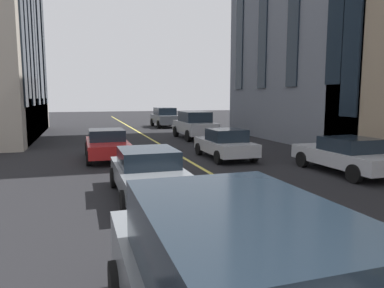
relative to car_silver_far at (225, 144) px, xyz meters
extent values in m
cube|color=#D8C64C|center=(0.18, 1.81, -0.70)|extent=(80.00, 0.16, 0.01)
cube|color=#B7BABF|center=(0.05, 0.00, -0.12)|extent=(3.90, 1.75, 0.55)
cube|color=#19232D|center=(-0.15, 0.00, 0.43)|extent=(1.64, 1.54, 0.55)
cylinder|color=black|center=(1.34, 0.84, -0.40)|extent=(0.60, 0.21, 0.60)
cylinder|color=black|center=(1.34, -0.84, -0.40)|extent=(0.60, 0.21, 0.60)
cylinder|color=black|center=(-1.24, 0.84, -0.40)|extent=(0.60, 0.21, 0.60)
cylinder|color=black|center=(-1.24, -0.84, -0.40)|extent=(0.60, 0.21, 0.60)
cube|color=slate|center=(18.43, -1.45, 0.08)|extent=(4.70, 1.95, 0.80)
cube|color=#19232D|center=(18.43, -1.45, 0.83)|extent=(2.58, 1.72, 0.70)
cylinder|color=black|center=(19.98, -0.51, -0.32)|extent=(0.76, 0.27, 0.76)
cylinder|color=black|center=(19.98, -2.38, -0.32)|extent=(0.76, 0.27, 0.76)
cylinder|color=black|center=(16.88, -0.51, -0.32)|extent=(0.76, 0.27, 0.76)
cylinder|color=black|center=(16.88, -2.38, -0.32)|extent=(0.76, 0.27, 0.76)
cube|color=#B21E1E|center=(1.52, 5.27, -0.10)|extent=(4.40, 1.80, 0.55)
cube|color=#19232D|center=(1.74, 5.27, 0.42)|extent=(1.85, 1.58, 0.50)
cylinder|color=black|center=(0.07, 4.41, -0.38)|extent=(0.64, 0.22, 0.64)
cylinder|color=black|center=(0.07, 6.14, -0.38)|extent=(0.64, 0.22, 0.64)
cylinder|color=black|center=(2.97, 4.41, -0.38)|extent=(0.64, 0.22, 0.64)
cylinder|color=black|center=(2.97, 6.14, -0.38)|extent=(0.64, 0.22, 0.64)
cube|color=#B7BABF|center=(-4.31, -3.09, -0.10)|extent=(4.40, 1.80, 0.55)
cube|color=#19232D|center=(-4.53, -3.09, 0.42)|extent=(1.85, 1.58, 0.50)
cylinder|color=black|center=(-2.86, -2.23, -0.38)|extent=(0.64, 0.22, 0.64)
cylinder|color=black|center=(-2.86, -3.96, -0.38)|extent=(0.64, 0.22, 0.64)
cylinder|color=black|center=(-5.76, -2.23, -0.38)|extent=(0.64, 0.22, 0.64)
cube|color=#B7BABF|center=(8.22, -1.18, 0.08)|extent=(4.70, 1.95, 0.80)
cube|color=#19232D|center=(8.22, -1.18, 0.83)|extent=(2.59, 1.72, 0.70)
cylinder|color=black|center=(9.77, -0.25, -0.32)|extent=(0.76, 0.27, 0.76)
cylinder|color=black|center=(9.77, -2.12, -0.32)|extent=(0.76, 0.27, 0.76)
cylinder|color=black|center=(6.67, -0.25, -0.32)|extent=(0.76, 0.27, 0.76)
cylinder|color=black|center=(6.67, -2.12, -0.32)|extent=(0.76, 0.27, 0.76)
cube|color=slate|center=(-5.33, 4.60, -0.10)|extent=(4.40, 1.80, 0.55)
cube|color=#19232D|center=(-5.11, 4.60, 0.42)|extent=(1.85, 1.58, 0.50)
cylinder|color=black|center=(-6.78, 3.74, -0.38)|extent=(0.64, 0.22, 0.64)
cylinder|color=black|center=(-6.78, 5.46, -0.38)|extent=(0.64, 0.22, 0.64)
cylinder|color=black|center=(-3.88, 3.74, -0.38)|extent=(0.64, 0.22, 0.64)
cylinder|color=black|center=(-3.88, 5.46, -0.38)|extent=(0.64, 0.22, 0.64)
cube|color=#19232D|center=(-12.31, 5.08, 0.83)|extent=(2.58, 1.72, 0.70)
cylinder|color=black|center=(-10.76, 4.15, -0.32)|extent=(0.76, 0.27, 0.76)
cube|color=#19232D|center=(10.03, 9.26, 7.91)|extent=(1.10, 0.10, 12.58)
cube|color=#19232D|center=(13.37, 9.26, 7.91)|extent=(1.10, 0.10, 12.58)
cube|color=#19232D|center=(16.71, 9.26, 7.91)|extent=(1.10, 0.10, 12.58)
cube|color=#19232D|center=(20.05, 9.26, 7.91)|extent=(1.10, 0.10, 12.58)
cube|color=#19232D|center=(15.59, 9.26, 9.64)|extent=(1.10, 0.10, 15.11)
cube|color=#19232D|center=(19.24, 9.26, 9.64)|extent=(1.10, 0.10, 15.11)
cube|color=#19232D|center=(-1.44, -5.64, 6.52)|extent=(1.10, 0.10, 10.55)
camera|label=1|loc=(-15.08, 6.43, 2.13)|focal=32.98mm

